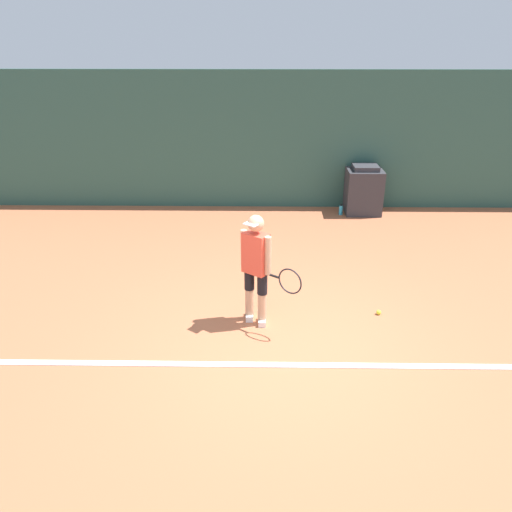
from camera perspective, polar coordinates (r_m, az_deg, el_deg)
The scene contains 7 objects.
ground_plane at distance 6.59m, azimuth 3.01°, elevation -10.29°, with size 24.00×24.00×0.00m, color #B76642.
back_wall at distance 11.28m, azimuth 2.24°, elevation 12.97°, with size 24.00×0.10×2.99m.
court_baseline at distance 6.26m, azimuth 3.13°, elevation -12.33°, with size 21.60×0.10×0.01m.
tennis_player at distance 6.68m, azimuth 0.08°, elevation -1.07°, with size 0.80×0.62×1.58m.
tennis_ball at distance 7.45m, azimuth 13.84°, elevation -6.27°, with size 0.07×0.07×0.07m.
covered_chair at distance 11.31m, azimuth 12.18°, elevation 7.34°, with size 0.77×0.66×1.08m.
water_bottle at distance 11.22m, azimuth 9.67°, elevation 5.21°, with size 0.08×0.08×0.23m.
Camera 1 is at (-0.26, -5.40, 3.77)m, focal length 35.00 mm.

